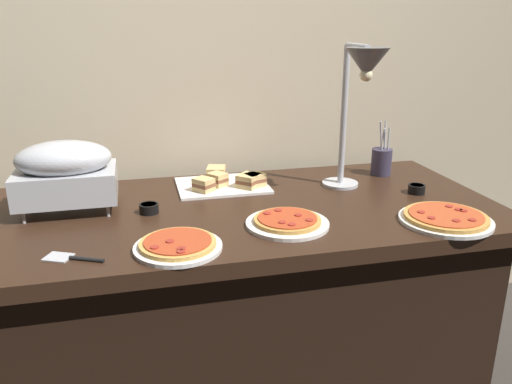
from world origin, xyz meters
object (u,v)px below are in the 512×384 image
heat_lamp (362,80)px  sauce_cup_far (417,189)px  pizza_plate_center (287,222)px  serving_spatula (72,258)px  utensil_holder (381,161)px  pizza_plate_front (178,245)px  sandwich_platter (226,182)px  sauce_cup_near (149,208)px  chafing_dish (65,172)px  pizza_plate_raised_stand (446,218)px

heat_lamp → sauce_cup_far: heat_lamp is taller
pizza_plate_center → heat_lamp: bearing=33.9°
pizza_plate_center → sauce_cup_far: (0.56, 0.19, 0.01)m
serving_spatula → heat_lamp: bearing=17.9°
sauce_cup_far → utensil_holder: 0.26m
pizza_plate_front → sauce_cup_far: bearing=17.5°
pizza_plate_center → serving_spatula: 0.65m
sandwich_platter → sauce_cup_near: bearing=-144.8°
sauce_cup_near → serving_spatula: sauce_cup_near is taller
chafing_dish → pizza_plate_front: (0.33, -0.40, -0.12)m
sauce_cup_far → pizza_plate_raised_stand: bearing=-102.0°
serving_spatula → pizza_plate_front: bearing=-0.8°
sandwich_platter → utensil_holder: 0.66m
pizza_plate_raised_stand → sandwich_platter: size_ratio=0.85×
chafing_dish → heat_lamp: size_ratio=0.60×
heat_lamp → pizza_plate_center: heat_lamp is taller
pizza_plate_front → sandwich_platter: sandwich_platter is taller
pizza_plate_front → utensil_holder: (0.90, 0.55, 0.05)m
pizza_plate_raised_stand → chafing_dish: bearing=161.4°
pizza_plate_front → serving_spatula: size_ratio=1.49×
pizza_plate_raised_stand → utensil_holder: bearing=85.5°
pizza_plate_raised_stand → utensil_holder: utensil_holder is taller
sandwich_platter → serving_spatula: 0.74m
pizza_plate_front → sandwich_platter: bearing=65.9°
pizza_plate_center → utensil_holder: size_ratio=1.15×
pizza_plate_front → sandwich_platter: (0.24, 0.53, 0.01)m
heat_lamp → utensil_holder: heat_lamp is taller
pizza_plate_raised_stand → pizza_plate_front: bearing=-179.6°
heat_lamp → utensil_holder: 0.48m
pizza_plate_raised_stand → sauce_cup_near: 0.97m
sauce_cup_near → sauce_cup_far: 0.98m
chafing_dish → heat_lamp: (1.01, -0.09, 0.28)m
chafing_dish → heat_lamp: heat_lamp is taller
pizza_plate_center → serving_spatula: (-0.64, -0.09, -0.01)m
heat_lamp → serving_spatula: heat_lamp is taller
sandwich_platter → sauce_cup_far: size_ratio=5.57×
heat_lamp → pizza_plate_center: size_ratio=2.05×
heat_lamp → sandwich_platter: size_ratio=1.56×
chafing_dish → sandwich_platter: size_ratio=0.94×
sandwich_platter → pizza_plate_raised_stand: bearing=-40.1°
sandwich_platter → heat_lamp: bearing=-25.9°
pizza_plate_front → utensil_holder: bearing=31.3°
pizza_plate_front → pizza_plate_center: size_ratio=0.95×
pizza_plate_center → sandwich_platter: (-0.12, 0.43, 0.01)m
pizza_plate_raised_stand → sandwich_platter: 0.81m
pizza_plate_front → pizza_plate_center: (0.35, 0.10, -0.00)m
pizza_plate_center → serving_spatula: pizza_plate_center is taller
pizza_plate_raised_stand → serving_spatula: bearing=-179.9°
pizza_plate_raised_stand → sauce_cup_near: size_ratio=4.54×
pizza_plate_front → serving_spatula: (-0.29, 0.00, -0.01)m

